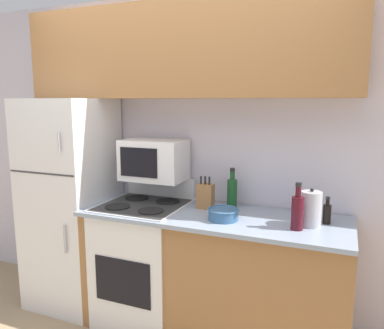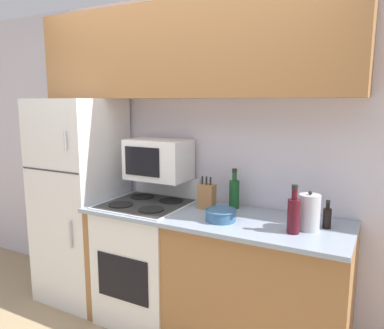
{
  "view_description": "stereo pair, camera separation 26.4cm",
  "coord_description": "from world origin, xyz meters",
  "px_view_note": "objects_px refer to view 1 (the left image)",
  "views": [
    {
      "loc": [
        1.16,
        -2.13,
        1.72
      ],
      "look_at": [
        0.17,
        0.29,
        1.28
      ],
      "focal_mm": 35.0,
      "sensor_mm": 36.0,
      "label": 1
    },
    {
      "loc": [
        1.4,
        -2.01,
        1.72
      ],
      "look_at": [
        0.17,
        0.29,
        1.28
      ],
      "focal_mm": 35.0,
      "sensor_mm": 36.0,
      "label": 2
    }
  ],
  "objects_px": {
    "stove": "(145,260)",
    "microwave": "(154,160)",
    "bottle_wine_red": "(297,211)",
    "kettle": "(311,209)",
    "bottle_soy_sauce": "(327,213)",
    "refrigerator": "(71,203)",
    "bowl": "(223,214)",
    "bottle_wine_green": "(232,192)",
    "knife_block": "(205,196)"
  },
  "relations": [
    {
      "from": "stove",
      "to": "microwave",
      "type": "bearing_deg",
      "value": 84.34
    },
    {
      "from": "stove",
      "to": "bottle_wine_red",
      "type": "relative_size",
      "value": 3.66
    },
    {
      "from": "kettle",
      "to": "bottle_soy_sauce",
      "type": "bearing_deg",
      "value": 43.95
    },
    {
      "from": "stove",
      "to": "refrigerator",
      "type": "bearing_deg",
      "value": 179.41
    },
    {
      "from": "bowl",
      "to": "bottle_wine_green",
      "type": "relative_size",
      "value": 0.72
    },
    {
      "from": "refrigerator",
      "to": "microwave",
      "type": "xyz_separation_m",
      "value": [
        0.72,
        0.14,
        0.39
      ]
    },
    {
      "from": "bottle_soy_sauce",
      "to": "microwave",
      "type": "bearing_deg",
      "value": 176.93
    },
    {
      "from": "stove",
      "to": "bowl",
      "type": "height_order",
      "value": "stove"
    },
    {
      "from": "stove",
      "to": "bottle_wine_green",
      "type": "distance_m",
      "value": 0.88
    },
    {
      "from": "refrigerator",
      "to": "knife_block",
      "type": "height_order",
      "value": "refrigerator"
    },
    {
      "from": "microwave",
      "to": "bottle_wine_red",
      "type": "height_order",
      "value": "microwave"
    },
    {
      "from": "refrigerator",
      "to": "bottle_wine_green",
      "type": "distance_m",
      "value": 1.37
    },
    {
      "from": "bowl",
      "to": "bottle_wine_red",
      "type": "relative_size",
      "value": 0.72
    },
    {
      "from": "bowl",
      "to": "stove",
      "type": "bearing_deg",
      "value": 171.43
    },
    {
      "from": "stove",
      "to": "microwave",
      "type": "distance_m",
      "value": 0.79
    },
    {
      "from": "bottle_wine_green",
      "to": "microwave",
      "type": "bearing_deg",
      "value": -173.44
    },
    {
      "from": "stove",
      "to": "knife_block",
      "type": "height_order",
      "value": "knife_block"
    },
    {
      "from": "refrigerator",
      "to": "kettle",
      "type": "distance_m",
      "value": 1.94
    },
    {
      "from": "bottle_wine_red",
      "to": "knife_block",
      "type": "bearing_deg",
      "value": 161.84
    },
    {
      "from": "microwave",
      "to": "bowl",
      "type": "xyz_separation_m",
      "value": [
        0.66,
        -0.25,
        -0.29
      ]
    },
    {
      "from": "bowl",
      "to": "bottle_wine_green",
      "type": "height_order",
      "value": "bottle_wine_green"
    },
    {
      "from": "bottle_wine_green",
      "to": "refrigerator",
      "type": "bearing_deg",
      "value": -170.83
    },
    {
      "from": "microwave",
      "to": "knife_block",
      "type": "distance_m",
      "value": 0.51
    },
    {
      "from": "knife_block",
      "to": "bottle_wine_green",
      "type": "distance_m",
      "value": 0.21
    },
    {
      "from": "bottle_wine_green",
      "to": "bottle_wine_red",
      "type": "relative_size",
      "value": 1.0
    },
    {
      "from": "bottle_soy_sauce",
      "to": "kettle",
      "type": "height_order",
      "value": "kettle"
    },
    {
      "from": "bottle_wine_red",
      "to": "kettle",
      "type": "bearing_deg",
      "value": 55.27
    },
    {
      "from": "bottle_soy_sauce",
      "to": "bowl",
      "type": "bearing_deg",
      "value": -164.27
    },
    {
      "from": "refrigerator",
      "to": "knife_block",
      "type": "xyz_separation_m",
      "value": [
        1.17,
        0.11,
        0.15
      ]
    },
    {
      "from": "stove",
      "to": "knife_block",
      "type": "relative_size",
      "value": 4.49
    },
    {
      "from": "stove",
      "to": "bottle_wine_red",
      "type": "height_order",
      "value": "bottle_wine_red"
    },
    {
      "from": "kettle",
      "to": "bottle_wine_red",
      "type": "bearing_deg",
      "value": -124.73
    },
    {
      "from": "bottle_wine_green",
      "to": "bottle_soy_sauce",
      "type": "relative_size",
      "value": 1.67
    },
    {
      "from": "knife_block",
      "to": "bottle_wine_red",
      "type": "bearing_deg",
      "value": -18.16
    },
    {
      "from": "bowl",
      "to": "bottle_wine_red",
      "type": "xyz_separation_m",
      "value": [
        0.48,
        -0.01,
        0.08
      ]
    },
    {
      "from": "microwave",
      "to": "bottle_soy_sauce",
      "type": "distance_m",
      "value": 1.34
    },
    {
      "from": "bowl",
      "to": "bottle_wine_green",
      "type": "xyz_separation_m",
      "value": [
        -0.03,
        0.33,
        0.08
      ]
    },
    {
      "from": "bottle_wine_red",
      "to": "kettle",
      "type": "relative_size",
      "value": 1.2
    },
    {
      "from": "knife_block",
      "to": "stove",
      "type": "bearing_deg",
      "value": -166.19
    },
    {
      "from": "microwave",
      "to": "bowl",
      "type": "distance_m",
      "value": 0.76
    },
    {
      "from": "microwave",
      "to": "knife_block",
      "type": "height_order",
      "value": "microwave"
    },
    {
      "from": "knife_block",
      "to": "bowl",
      "type": "relative_size",
      "value": 1.14
    },
    {
      "from": "microwave",
      "to": "bottle_wine_green",
      "type": "height_order",
      "value": "microwave"
    },
    {
      "from": "microwave",
      "to": "bottle_wine_red",
      "type": "distance_m",
      "value": 1.19
    },
    {
      "from": "refrigerator",
      "to": "stove",
      "type": "xyz_separation_m",
      "value": [
        0.7,
        -0.01,
        -0.39
      ]
    },
    {
      "from": "bottle_wine_green",
      "to": "kettle",
      "type": "xyz_separation_m",
      "value": [
        0.59,
        -0.23,
        -0.0
      ]
    },
    {
      "from": "microwave",
      "to": "kettle",
      "type": "distance_m",
      "value": 1.25
    },
    {
      "from": "bottle_wine_green",
      "to": "bottle_wine_red",
      "type": "distance_m",
      "value": 0.62
    },
    {
      "from": "refrigerator",
      "to": "knife_block",
      "type": "relative_size",
      "value": 7.12
    },
    {
      "from": "bottle_wine_red",
      "to": "bottle_soy_sauce",
      "type": "xyz_separation_m",
      "value": [
        0.17,
        0.19,
        -0.05
      ]
    }
  ]
}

